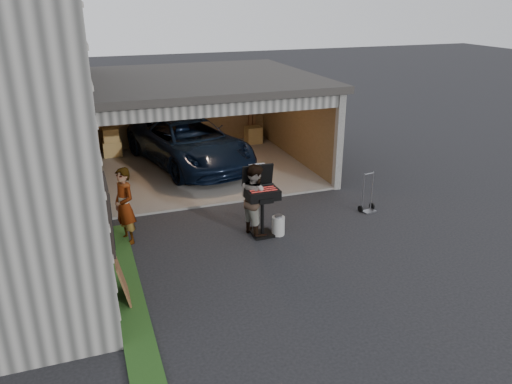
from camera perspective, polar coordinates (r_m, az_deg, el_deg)
ground at (r=9.94m, az=-1.19°, el=-9.34°), size 80.00×80.00×0.00m
groundcover_strip at (r=8.74m, az=-13.57°, el=-14.65°), size 0.50×8.00×0.06m
garage at (r=15.63m, az=-6.63°, el=9.46°), size 6.80×6.30×2.90m
minivan at (r=15.94m, az=-7.63°, el=5.44°), size 3.61×5.70×1.47m
woman at (r=11.16m, az=-14.79°, el=-1.55°), size 0.63×0.74×1.72m
man at (r=11.25m, az=-0.13°, el=-0.81°), size 0.81×0.94×1.65m
bbq_grill at (r=11.08m, az=0.66°, el=-0.44°), size 0.72×0.63×1.60m
propane_tank at (r=11.39m, az=2.56°, el=-3.87°), size 0.39×0.39×0.44m
plywood_panel at (r=9.26m, az=-15.02°, el=-9.68°), size 0.21×0.76×0.84m
hand_truck at (r=12.91m, az=12.65°, el=-1.35°), size 0.44×0.36×1.02m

